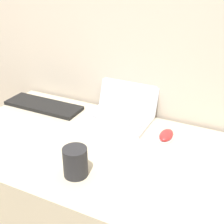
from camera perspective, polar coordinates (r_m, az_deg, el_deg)
The scene contains 6 objects.
wall_back at distance 1.57m, azimuth 3.03°, elevation 17.85°, with size 7.00×0.04×2.50m.
desk at distance 1.63m, azimuth -3.80°, elevation -16.80°, with size 1.26×0.75×0.74m.
laptop at distance 1.60m, azimuth 1.85°, elevation 0.74°, with size 0.32×0.30×0.24m.
drink_cup at distance 1.20m, azimuth -6.72°, elevation -8.97°, with size 0.09×0.09×0.12m.
computer_mouse at distance 1.46m, azimuth 9.89°, elevation -4.23°, with size 0.06×0.11×0.03m.
external_keyboard at distance 1.77m, azimuth -12.42°, elevation 1.17°, with size 0.44×0.15×0.02m.
Camera 1 is at (0.61, -0.64, 1.50)m, focal length 50.00 mm.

